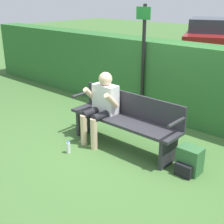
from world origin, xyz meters
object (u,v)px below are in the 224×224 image
Objects in this scene: water_bottle at (68,147)px; park_bench at (126,119)px; person_seated at (102,103)px; backpack at (189,161)px; parked_car at (208,36)px; signpost at (143,56)px.

park_bench is at bearing 57.72° from water_bottle.
person_seated is at bearing 83.26° from water_bottle.
park_bench is 0.49m from person_seated.
park_bench is 1.03m from water_bottle.
parked_car reaches higher than backpack.
person_seated is 3.07× the size of backpack.
backpack reaches higher than water_bottle.
water_bottle is at bearing -156.07° from backpack.
parked_car reaches higher than park_bench.
backpack is 2.50m from signpost.
backpack is 0.18× the size of signpost.
parked_car is at bearing 104.26° from water_bottle.
parked_car is at bearing 105.72° from person_seated.
parked_car reaches higher than person_seated.
park_bench reaches higher than water_bottle.
water_bottle is (-0.08, -0.69, -0.58)m from person_seated.
signpost is 8.41m from parked_car.
parked_car is (-4.28, 9.36, 0.48)m from backpack.
signpost reaches higher than parked_car.
person_seated is 0.91m from water_bottle.
park_bench is 1.66× the size of person_seated.
person_seated is at bearing 173.00° from parked_car.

